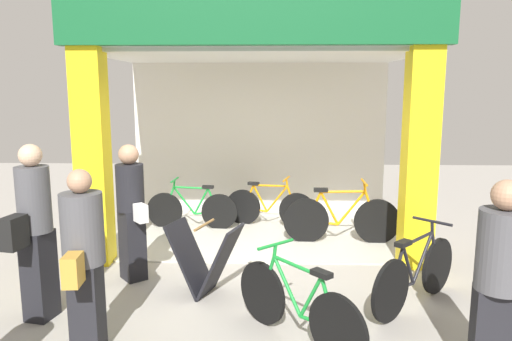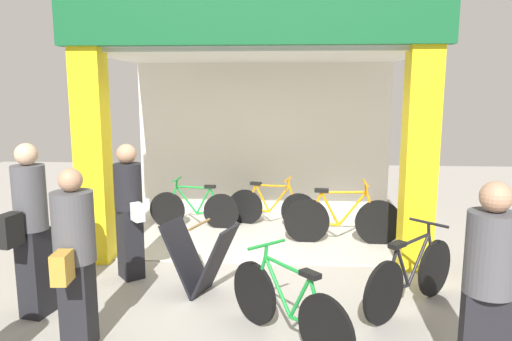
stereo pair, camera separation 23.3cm
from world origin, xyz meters
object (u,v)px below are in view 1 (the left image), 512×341
Objects in this scene: bicycle_inside_1 at (192,209)px; pedestrian_3 at (500,281)px; pedestrian_1 at (35,231)px; pedestrian_0 at (84,260)px; bicycle_parked_1 at (297,306)px; bicycle_inside_0 at (269,207)px; pedestrian_2 at (131,211)px; bicycle_parked_0 at (416,274)px; sandwich_board_sign at (205,259)px; bicycle_inside_2 at (341,219)px.

bicycle_inside_1 is 5.24m from pedestrian_3.
pedestrian_0 is at bearing -40.10° from pedestrian_1.
bicycle_parked_1 is 1.71m from pedestrian_3.
bicycle_inside_0 is 0.99× the size of bicycle_inside_1.
bicycle_parked_1 is 0.73× the size of pedestrian_2.
bicycle_inside_0 is 3.38m from bicycle_parked_0.
pedestrian_2 is at bearing -125.43° from bicycle_inside_0.
bicycle_inside_0 is at bearing 7.12° from bicycle_inside_1.
bicycle_parked_1 reaches higher than sandwich_board_sign.
sandwich_board_sign is (0.57, -2.59, 0.08)m from bicycle_inside_1.
pedestrian_0 is at bearing -130.31° from bicycle_inside_2.
pedestrian_3 is at bearing -6.18° from pedestrian_0.
bicycle_inside_1 is (-1.28, -0.16, -0.01)m from bicycle_inside_0.
pedestrian_1 is at bearing -174.11° from bicycle_parked_0.
pedestrian_2 is at bearing 58.41° from pedestrian_1.
pedestrian_2 is 1.01× the size of pedestrian_3.
sandwich_board_sign is (-0.99, 1.03, 0.06)m from bicycle_parked_1.
bicycle_inside_1 reaches higher than sandwich_board_sign.
bicycle_parked_0 is 0.73× the size of pedestrian_0.
sandwich_board_sign is 1.59m from pedestrian_0.
pedestrian_1 is at bearing 166.61° from pedestrian_3.
pedestrian_2 is at bearing 143.08° from bicycle_parked_1.
bicycle_parked_1 reaches higher than bicycle_inside_0.
pedestrian_3 reaches higher than sandwich_board_sign.
bicycle_inside_0 is at bearing 141.69° from bicycle_inside_2.
pedestrian_1 is at bearing -143.21° from bicycle_inside_2.
bicycle_inside_1 is 3.45m from pedestrian_1.
pedestrian_3 is (2.50, -1.62, 0.45)m from sandwich_board_sign.
bicycle_inside_2 is 1.05× the size of pedestrian_2.
bicycle_parked_0 reaches higher than bicycle_inside_1.
pedestrian_0 is (-3.16, -1.01, 0.50)m from bicycle_parked_0.
pedestrian_0 is (-1.59, -4.01, 0.52)m from bicycle_inside_0.
bicycle_parked_1 is (0.27, -3.78, 0.01)m from bicycle_inside_0.
pedestrian_2 is (-0.37, -2.17, 0.53)m from bicycle_inside_1.
pedestrian_2 reaches higher than bicycle_inside_2.
pedestrian_1 is 4.21m from pedestrian_3.
pedestrian_2 is 4.00m from pedestrian_3.
pedestrian_3 is at bearing -30.68° from pedestrian_2.
bicycle_inside_0 is at bearing 75.36° from sandwich_board_sign.
bicycle_inside_2 reaches higher than bicycle_parked_0.
pedestrian_3 reaches higher than bicycle_parked_1.
pedestrian_0 is (-0.31, -3.85, 0.52)m from bicycle_inside_1.
bicycle_parked_0 is at bearing -77.15° from bicycle_inside_2.
pedestrian_1 reaches higher than pedestrian_0.
pedestrian_2 is (-1.93, 1.45, 0.51)m from bicycle_parked_1.
sandwich_board_sign is (-0.72, -2.75, 0.07)m from bicycle_inside_0.
bicycle_inside_1 is 0.93× the size of pedestrian_3.
sandwich_board_sign is at bearing 173.85° from bicycle_parked_0.
sandwich_board_sign is at bearing -24.00° from pedestrian_2.
pedestrian_0 is at bearing -111.64° from bicycle_inside_0.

